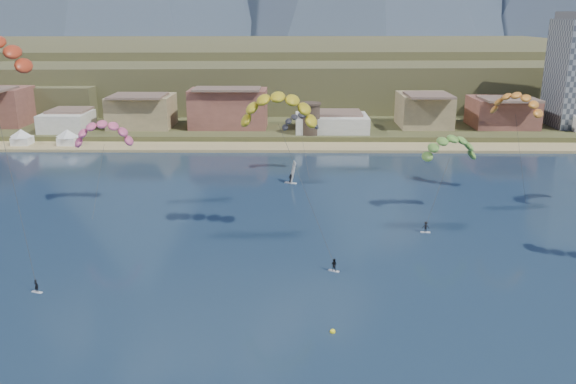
{
  "coord_description": "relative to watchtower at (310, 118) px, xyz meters",
  "views": [
    {
      "loc": [
        0.91,
        -46.07,
        33.19
      ],
      "look_at": [
        0.0,
        32.0,
        10.0
      ],
      "focal_mm": 37.37,
      "sensor_mm": 36.0,
      "label": 1
    }
  ],
  "objects": [
    {
      "name": "buoy",
      "position": [
        0.09,
        -101.97,
        -6.27
      ],
      "size": [
        0.61,
        0.61,
        0.61
      ],
      "color": "#FFF41A",
      "rests_on": "ground"
    },
    {
      "name": "distant_kite_pink",
      "position": [
        -37.46,
        -57.73,
        7.71
      ],
      "size": [
        10.95,
        6.97,
        17.55
      ],
      "color": "#262626",
      "rests_on": "ground"
    },
    {
      "name": "beach",
      "position": [
        -5.0,
        -8.0,
        -6.12
      ],
      "size": [
        2200.0,
        12.0,
        0.9
      ],
      "color": "tan",
      "rests_on": "ground"
    },
    {
      "name": "windsurfer",
      "position": [
        -4.75,
        -41.95,
        -4.93
      ],
      "size": [
        2.76,
        2.9,
        4.52
      ],
      "color": "silver",
      "rests_on": "ground"
    },
    {
      "name": "watchtower",
      "position": [
        0.0,
        0.0,
        0.0
      ],
      "size": [
        5.82,
        5.82,
        8.6
      ],
      "color": "#47382D",
      "rests_on": "ground"
    },
    {
      "name": "distant_kite_dark",
      "position": [
        -2.85,
        -32.95,
        5.45
      ],
      "size": [
        8.76,
        6.32,
        15.0
      ],
      "color": "#262626",
      "rests_on": "ground"
    },
    {
      "name": "town",
      "position": [
        -45.0,
        8.0,
        1.63
      ],
      "size": [
        400.0,
        24.0,
        12.0
      ],
      "color": "silver",
      "rests_on": "ground"
    },
    {
      "name": "kitesurfer_green",
      "position": [
        22.16,
        -60.7,
        5.78
      ],
      "size": [
        11.5,
        13.19,
        16.4
      ],
      "color": "silver",
      "rests_on": "ground"
    },
    {
      "name": "kitesurfer_yellow",
      "position": [
        -6.45,
        -73.55,
        14.33
      ],
      "size": [
        14.53,
        15.58,
        25.24
      ],
      "color": "silver",
      "rests_on": "ground"
    },
    {
      "name": "distant_kite_orange",
      "position": [
        37.08,
        -48.36,
        11.58
      ],
      "size": [
        10.17,
        9.06,
        21.02
      ],
      "color": "#262626",
      "rests_on": "ground"
    },
    {
      "name": "land",
      "position": [
        -5.0,
        446.0,
        -6.37
      ],
      "size": [
        2200.0,
        900.0,
        4.0
      ],
      "color": "brown",
      "rests_on": "ground"
    },
    {
      "name": "foothills",
      "position": [
        17.39,
        118.47,
        2.71
      ],
      "size": [
        940.0,
        210.0,
        18.0
      ],
      "color": "brown",
      "rests_on": "ground"
    }
  ]
}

